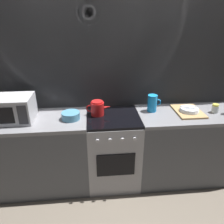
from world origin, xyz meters
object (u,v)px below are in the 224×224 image
object	(u,v)px
kettle	(98,108)
spice_jar	(215,108)
stove_unit	(113,149)
mixing_bowl	(71,116)
microwave	(11,109)
dish_pile	(189,111)
pitcher	(152,103)

from	to	relation	value
kettle	spice_jar	distance (m)	1.36
stove_unit	mixing_bowl	world-z (taller)	mixing_bowl
kettle	spice_jar	world-z (taller)	kettle
microwave	kettle	distance (m)	0.92
spice_jar	mixing_bowl	bearing A→B (deg)	-179.62
dish_pile	pitcher	bearing A→B (deg)	169.18
dish_pile	stove_unit	bearing A→B (deg)	-179.11
kettle	stove_unit	bearing A→B (deg)	-17.13
kettle	pitcher	xyz separation A→B (m)	(0.64, 0.04, 0.02)
stove_unit	kettle	size ratio (longest dim) A/B	3.16
dish_pile	microwave	bearing A→B (deg)	-179.59
microwave	kettle	size ratio (longest dim) A/B	1.62
spice_jar	dish_pile	bearing A→B (deg)	174.09
microwave	spice_jar	world-z (taller)	microwave
pitcher	mixing_bowl	bearing A→B (deg)	-172.61
microwave	pitcher	world-z (taller)	microwave
stove_unit	kettle	xyz separation A→B (m)	(-0.17, 0.05, 0.53)
stove_unit	dish_pile	bearing A→B (deg)	0.89
stove_unit	microwave	bearing A→B (deg)	-179.98
stove_unit	microwave	world-z (taller)	microwave
pitcher	dish_pile	xyz separation A→B (m)	(0.42, -0.08, -0.08)
pitcher	dish_pile	distance (m)	0.43
mixing_bowl	spice_jar	xyz separation A→B (m)	(1.66, 0.01, 0.01)
dish_pile	spice_jar	xyz separation A→B (m)	(0.30, -0.03, 0.03)
kettle	pitcher	size ratio (longest dim) A/B	1.42
pitcher	microwave	bearing A→B (deg)	-176.56
mixing_bowl	pitcher	bearing A→B (deg)	7.39
microwave	dish_pile	bearing A→B (deg)	0.41
stove_unit	pitcher	size ratio (longest dim) A/B	4.50
microwave	pitcher	xyz separation A→B (m)	(1.56, 0.09, -0.03)
mixing_bowl	microwave	bearing A→B (deg)	177.45
kettle	mixing_bowl	world-z (taller)	kettle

